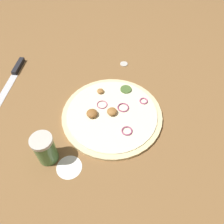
{
  "coord_description": "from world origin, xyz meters",
  "views": [
    {
      "loc": [
        0.29,
        0.38,
        0.63
      ],
      "look_at": [
        0.0,
        0.0,
        0.02
      ],
      "focal_mm": 35.0,
      "sensor_mm": 36.0,
      "label": 1
    }
  ],
  "objects": [
    {
      "name": "ground_plane",
      "position": [
        0.0,
        0.0,
        0.0
      ],
      "size": [
        3.0,
        3.0,
        0.0
      ],
      "primitive_type": "plane",
      "color": "brown"
    },
    {
      "name": "knife",
      "position": [
        0.2,
        -0.42,
        0.01
      ],
      "size": [
        0.25,
        0.26,
        0.02
      ],
      "rotation": [
        0.0,
        0.0,
        0.8
      ],
      "color": "silver",
      "rests_on": "ground_plane"
    },
    {
      "name": "spice_jar",
      "position": [
        0.26,
        0.01,
        0.05
      ],
      "size": [
        0.07,
        0.07,
        0.11
      ],
      "color": "#4C7F42",
      "rests_on": "ground_plane"
    },
    {
      "name": "loose_cap",
      "position": [
        -0.22,
        -0.19,
        0.0
      ],
      "size": [
        0.03,
        0.03,
        0.01
      ],
      "color": "beige",
      "rests_on": "ground_plane"
    },
    {
      "name": "pizza",
      "position": [
        -0.0,
        -0.0,
        0.01
      ],
      "size": [
        0.36,
        0.36,
        0.03
      ],
      "color": "beige",
      "rests_on": "ground_plane"
    },
    {
      "name": "flour_patch",
      "position": [
        0.23,
        0.08,
        0.0
      ],
      "size": [
        0.08,
        0.08,
        0.0
      ],
      "color": "white",
      "rests_on": "ground_plane"
    }
  ]
}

